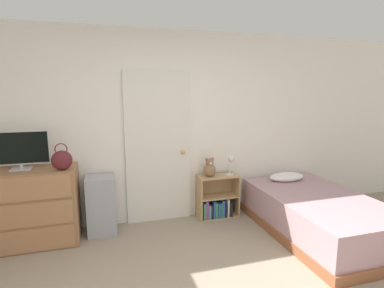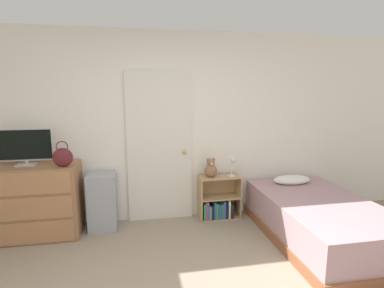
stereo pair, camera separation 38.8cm
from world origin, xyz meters
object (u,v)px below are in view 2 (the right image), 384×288
object	(u,v)px
bookshelf	(218,203)
tv	(25,146)
dresser	(33,201)
desk_lamp	(233,162)
handbag	(63,157)
storage_bin	(102,201)
teddy_bear	(211,169)
bed	(320,220)

from	to	relation	value
bookshelf	tv	bearing A→B (deg)	-177.87
dresser	desk_lamp	bearing A→B (deg)	1.71
handbag	desk_lamp	world-z (taller)	handbag
storage_bin	tv	bearing A→B (deg)	-176.54
bookshelf	teddy_bear	world-z (taller)	teddy_bear
desk_lamp	bookshelf	bearing A→B (deg)	169.32
tv	handbag	distance (m)	0.49
storage_bin	desk_lamp	world-z (taller)	desk_lamp
storage_bin	teddy_bear	bearing A→B (deg)	1.57
tv	bookshelf	bearing A→B (deg)	2.13
tv	handbag	xyz separation A→B (m)	(0.45, -0.16, -0.12)
tv	bed	bearing A→B (deg)	-12.15
storage_bin	bookshelf	xyz separation A→B (m)	(1.55, 0.04, -0.15)
teddy_bear	desk_lamp	bearing A→B (deg)	-7.25
bookshelf	bed	xyz separation A→B (m)	(1.04, -0.83, 0.03)
dresser	bed	distance (m)	3.48
handbag	bookshelf	world-z (taller)	handbag
tv	bed	xyz separation A→B (m)	(3.43, -0.74, -0.88)
dresser	teddy_bear	xyz separation A→B (m)	(2.25, 0.11, 0.27)
tv	bed	distance (m)	3.61
storage_bin	teddy_bear	world-z (taller)	teddy_bear
dresser	handbag	bearing A→B (deg)	-18.62
storage_bin	bookshelf	bearing A→B (deg)	1.41
tv	bed	world-z (taller)	tv
bookshelf	teddy_bear	distance (m)	0.51
storage_bin	desk_lamp	distance (m)	1.81
bed	teddy_bear	bearing A→B (deg)	144.08
handbag	desk_lamp	distance (m)	2.16
teddy_bear	bed	world-z (taller)	teddy_bear
dresser	tv	size ratio (longest dim) A/B	1.75
bookshelf	bed	size ratio (longest dim) A/B	0.31
handbag	teddy_bear	size ratio (longest dim) A/B	1.16
desk_lamp	bed	bearing A→B (deg)	-43.20
teddy_bear	bed	size ratio (longest dim) A/B	0.14
tv	desk_lamp	world-z (taller)	tv
dresser	bed	world-z (taller)	dresser
handbag	bookshelf	size ratio (longest dim) A/B	0.51
teddy_bear	desk_lamp	size ratio (longest dim) A/B	0.92
teddy_bear	bed	distance (m)	1.49
desk_lamp	teddy_bear	bearing A→B (deg)	172.75
tv	bed	size ratio (longest dim) A/B	0.32
storage_bin	bed	size ratio (longest dim) A/B	0.37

